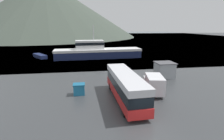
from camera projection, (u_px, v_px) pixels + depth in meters
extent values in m
plane|color=#383A3D|center=(150.00, 131.00, 15.00)|extent=(400.00, 400.00, 0.00)
plane|color=slate|center=(91.00, 36.00, 150.22)|extent=(240.00, 240.00, 0.00)
cone|color=#424C42|center=(46.00, 9.00, 141.17)|extent=(142.68, 142.68, 44.46)
cube|color=red|center=(125.00, 93.00, 21.09)|extent=(2.94, 11.29, 1.01)
cube|color=black|center=(125.00, 84.00, 20.82)|extent=(2.88, 11.06, 1.16)
cube|color=silver|center=(125.00, 77.00, 20.59)|extent=(2.94, 11.29, 0.72)
cube|color=black|center=(116.00, 74.00, 26.22)|extent=(2.21, 0.14, 1.56)
cylinder|color=black|center=(110.00, 86.00, 24.74)|extent=(0.33, 0.91, 0.90)
cylinder|color=black|center=(125.00, 85.00, 25.15)|extent=(0.33, 0.91, 0.90)
cylinder|color=black|center=(125.00, 113.00, 17.28)|extent=(0.33, 0.91, 0.90)
cylinder|color=black|center=(146.00, 111.00, 17.69)|extent=(0.33, 0.91, 0.90)
cube|color=silver|center=(154.00, 84.00, 22.84)|extent=(2.74, 4.13, 2.14)
cube|color=silver|center=(151.00, 81.00, 25.60)|extent=(2.30, 2.00, 1.18)
cube|color=black|center=(152.00, 76.00, 24.59)|extent=(1.70, 0.40, 0.75)
cylinder|color=black|center=(145.00, 85.00, 25.57)|extent=(0.35, 0.73, 0.70)
cylinder|color=black|center=(157.00, 85.00, 25.49)|extent=(0.35, 0.73, 0.70)
cylinder|color=black|center=(148.00, 94.00, 22.31)|extent=(0.35, 0.73, 0.70)
cylinder|color=black|center=(162.00, 94.00, 22.22)|extent=(0.35, 0.73, 0.70)
cube|color=#19234C|center=(98.00, 53.00, 49.05)|extent=(23.95, 6.31, 2.54)
cube|color=white|center=(98.00, 50.00, 48.81)|extent=(24.18, 6.37, 0.64)
cube|color=white|center=(90.00, 45.00, 47.97)|extent=(7.77, 3.93, 2.40)
cube|color=black|center=(90.00, 43.00, 47.88)|extent=(7.92, 4.04, 0.72)
cylinder|color=#B2B2B7|center=(93.00, 33.00, 47.40)|extent=(0.20, 0.20, 4.07)
cube|color=teal|center=(79.00, 90.00, 22.92)|extent=(1.40, 1.19, 1.31)
cube|color=#1A5F86|center=(79.00, 84.00, 22.74)|extent=(1.54, 1.30, 0.15)
cube|color=#93999E|center=(164.00, 70.00, 30.35)|extent=(2.89, 2.78, 2.58)
cube|color=#4C4C51|center=(165.00, 63.00, 30.02)|extent=(3.18, 3.06, 0.12)
cube|color=#19234C|center=(40.00, 56.00, 49.42)|extent=(4.95, 6.28, 0.99)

